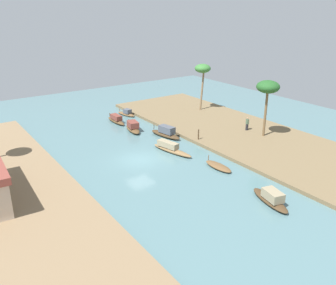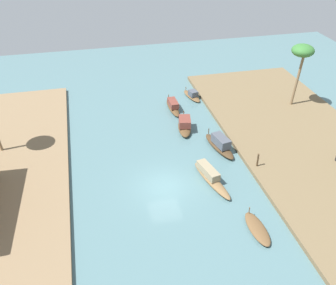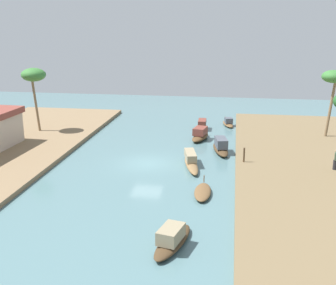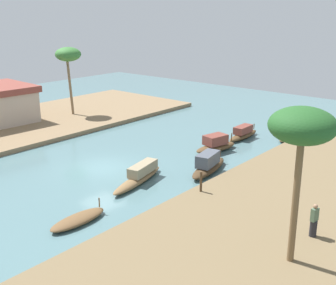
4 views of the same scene
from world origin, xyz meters
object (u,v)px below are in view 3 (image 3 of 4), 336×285
(sampan_upstream_small, at_px, (200,135))
(palm_tree_left_far, at_px, (333,78))
(sampan_downstream_large, at_px, (202,126))
(sampan_foreground, at_px, (191,161))
(person_on_near_bank, at_px, (336,161))
(sampan_near_left_bank, at_px, (221,147))
(sampan_open_hull, at_px, (203,192))
(mooring_post, at_px, (244,155))
(sampan_with_tall_canopy, at_px, (172,239))
(sampan_with_red_awning, at_px, (228,123))
(palm_tree_right_short, at_px, (34,76))

(sampan_upstream_small, distance_m, palm_tree_left_far, 13.61)
(sampan_downstream_large, relative_size, sampan_foreground, 0.77)
(person_on_near_bank, bearing_deg, sampan_downstream_large, 51.66)
(sampan_foreground, distance_m, sampan_near_left_bank, 4.66)
(sampan_open_hull, distance_m, mooring_post, 7.03)
(sampan_open_hull, xyz_separation_m, palm_tree_left_far, (15.79, -11.00, 5.78))
(sampan_with_tall_canopy, bearing_deg, mooring_post, -2.17)
(sampan_with_tall_canopy, xyz_separation_m, sampan_near_left_bank, (17.05, -1.85, 0.07))
(sampan_with_red_awning, bearing_deg, sampan_upstream_small, 145.10)
(sampan_with_tall_canopy, relative_size, palm_tree_right_short, 0.67)
(sampan_downstream_large, relative_size, person_on_near_bank, 2.58)
(sampan_open_hull, distance_m, sampan_foreground, 5.98)
(sampan_open_hull, xyz_separation_m, palm_tree_right_short, (13.57, 17.95, 5.75))
(sampan_open_hull, relative_size, palm_tree_left_far, 0.51)
(sampan_foreground, height_order, sampan_with_red_awning, sampan_foreground)
(sampan_with_tall_canopy, distance_m, palm_tree_right_short, 27.31)
(palm_tree_left_far, distance_m, palm_tree_right_short, 29.04)
(sampan_with_tall_canopy, relative_size, palm_tree_left_far, 0.67)
(sampan_foreground, relative_size, palm_tree_left_far, 0.81)
(sampan_with_tall_canopy, distance_m, palm_tree_left_far, 26.47)
(mooring_post, bearing_deg, sampan_near_left_bank, 29.20)
(sampan_upstream_small, relative_size, palm_tree_left_far, 0.60)
(sampan_downstream_large, relative_size, sampan_with_red_awning, 1.21)
(sampan_with_tall_canopy, distance_m, sampan_upstream_small, 21.01)
(sampan_foreground, bearing_deg, sampan_open_hull, -179.27)
(mooring_post, relative_size, palm_tree_left_far, 0.18)
(mooring_post, distance_m, palm_tree_left_far, 13.44)
(sampan_upstream_small, height_order, palm_tree_left_far, palm_tree_left_far)
(sampan_foreground, bearing_deg, sampan_near_left_bank, -40.98)
(sampan_open_hull, relative_size, sampan_foreground, 0.62)
(sampan_with_tall_canopy, xyz_separation_m, mooring_post, (13.54, -3.81, 0.51))
(sampan_with_tall_canopy, bearing_deg, palm_tree_left_far, -14.13)
(sampan_near_left_bank, relative_size, person_on_near_bank, 2.89)
(sampan_upstream_small, xyz_separation_m, palm_tree_right_short, (-0.30, 16.65, 5.46))
(sampan_near_left_bank, height_order, person_on_near_bank, person_on_near_bank)
(sampan_with_tall_canopy, xyz_separation_m, sampan_open_hull, (7.13, -1.02, -0.24))
(sampan_downstream_large, height_order, sampan_near_left_bank, sampan_near_left_bank)
(sampan_downstream_large, bearing_deg, palm_tree_right_short, 104.14)
(sampan_foreground, xyz_separation_m, mooring_post, (0.60, -4.17, 0.53))
(mooring_post, bearing_deg, sampan_open_hull, 156.50)
(sampan_open_hull, xyz_separation_m, person_on_near_bank, (5.61, -9.58, 0.85))
(sampan_upstream_small, xyz_separation_m, mooring_post, (-7.47, -4.09, 0.46))
(sampan_open_hull, xyz_separation_m, mooring_post, (6.41, -2.79, 0.75))
(sampan_with_tall_canopy, height_order, sampan_foreground, sampan_with_tall_canopy)
(person_on_near_bank, xyz_separation_m, mooring_post, (0.80, 6.80, -0.10))
(sampan_with_tall_canopy, bearing_deg, palm_tree_right_short, 52.82)
(mooring_post, height_order, palm_tree_left_far, palm_tree_left_far)
(sampan_with_tall_canopy, height_order, sampan_downstream_large, sampan_with_tall_canopy)
(sampan_downstream_large, relative_size, sampan_open_hull, 1.24)
(sampan_open_hull, height_order, sampan_upstream_small, sampan_upstream_small)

